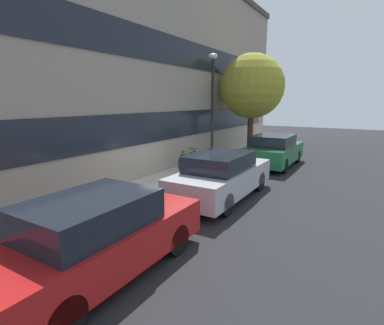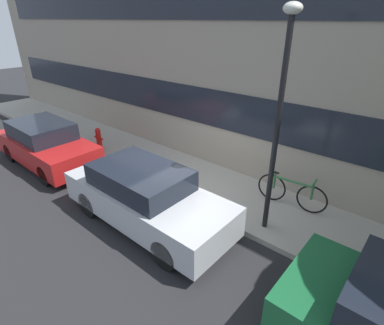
{
  "view_description": "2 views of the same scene",
  "coord_description": "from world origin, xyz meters",
  "px_view_note": "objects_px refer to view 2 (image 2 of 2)",
  "views": [
    {
      "loc": [
        -7.98,
        -4.75,
        2.89
      ],
      "look_at": [
        0.57,
        0.37,
        0.84
      ],
      "focal_mm": 28.0,
      "sensor_mm": 36.0,
      "label": 1
    },
    {
      "loc": [
        4.49,
        -4.73,
        4.35
      ],
      "look_at": [
        0.18,
        0.29,
        1.14
      ],
      "focal_mm": 28.0,
      "sensor_mm": 36.0,
      "label": 2
    }
  ],
  "objects_px": {
    "lamp_post": "(280,105)",
    "parked_car_silver": "(146,197)",
    "bicycle": "(291,192)",
    "parked_car_red": "(46,144)",
    "fire_hydrant": "(99,138)"
  },
  "relations": [
    {
      "from": "bicycle",
      "to": "parked_car_silver",
      "type": "bearing_deg",
      "value": -137.06
    },
    {
      "from": "bicycle",
      "to": "lamp_post",
      "type": "xyz_separation_m",
      "value": [
        -0.08,
        -1.13,
        2.36
      ]
    },
    {
      "from": "fire_hydrant",
      "to": "bicycle",
      "type": "distance_m",
      "value": 6.74
    },
    {
      "from": "lamp_post",
      "to": "parked_car_silver",
      "type": "bearing_deg",
      "value": -146.36
    },
    {
      "from": "fire_hydrant",
      "to": "lamp_post",
      "type": "xyz_separation_m",
      "value": [
        6.59,
        -0.14,
        2.37
      ]
    },
    {
      "from": "fire_hydrant",
      "to": "lamp_post",
      "type": "height_order",
      "value": "lamp_post"
    },
    {
      "from": "bicycle",
      "to": "fire_hydrant",
      "type": "bearing_deg",
      "value": -177.07
    },
    {
      "from": "parked_car_red",
      "to": "parked_car_silver",
      "type": "relative_size",
      "value": 0.95
    },
    {
      "from": "parked_car_red",
      "to": "fire_hydrant",
      "type": "xyz_separation_m",
      "value": [
        0.45,
        1.63,
        -0.17
      ]
    },
    {
      "from": "parked_car_silver",
      "to": "bicycle",
      "type": "bearing_deg",
      "value": 48.47
    },
    {
      "from": "parked_car_silver",
      "to": "bicycle",
      "type": "xyz_separation_m",
      "value": [
        2.32,
        2.62,
        -0.16
      ]
    },
    {
      "from": "parked_car_red",
      "to": "bicycle",
      "type": "bearing_deg",
      "value": 20.24
    },
    {
      "from": "parked_car_red",
      "to": "fire_hydrant",
      "type": "height_order",
      "value": "parked_car_red"
    },
    {
      "from": "parked_car_red",
      "to": "parked_car_silver",
      "type": "xyz_separation_m",
      "value": [
        4.79,
        0.0,
        0.01
      ]
    },
    {
      "from": "fire_hydrant",
      "to": "parked_car_silver",
      "type": "bearing_deg",
      "value": -20.6
    }
  ]
}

